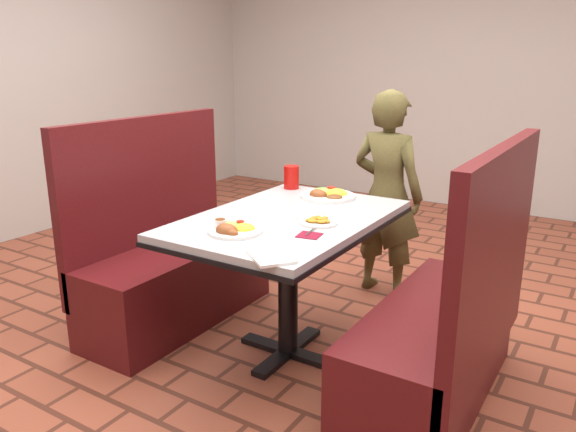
% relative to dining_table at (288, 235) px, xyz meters
% --- Properties ---
extents(dining_table, '(0.81, 1.21, 0.75)m').
position_rel_dining_table_xyz_m(dining_table, '(0.00, 0.00, 0.00)').
color(dining_table, '#B0B3B5').
rests_on(dining_table, ground).
extents(booth_bench_left, '(0.47, 1.20, 1.17)m').
position_rel_dining_table_xyz_m(booth_bench_left, '(-0.80, 0.00, -0.32)').
color(booth_bench_left, '#551315').
rests_on(booth_bench_left, ground).
extents(booth_bench_right, '(0.47, 1.20, 1.17)m').
position_rel_dining_table_xyz_m(booth_bench_right, '(0.80, 0.00, -0.32)').
color(booth_bench_right, '#551315').
rests_on(booth_bench_right, ground).
extents(diner_person, '(0.51, 0.37, 1.31)m').
position_rel_dining_table_xyz_m(diner_person, '(0.09, 1.03, 0.00)').
color(diner_person, brown).
rests_on(diner_person, ground).
extents(near_dinner_plate, '(0.24, 0.24, 0.07)m').
position_rel_dining_table_xyz_m(near_dinner_plate, '(-0.06, -0.35, 0.12)').
color(near_dinner_plate, white).
rests_on(near_dinner_plate, dining_table).
extents(far_dinner_plate, '(0.30, 0.30, 0.08)m').
position_rel_dining_table_xyz_m(far_dinner_plate, '(-0.01, 0.43, 0.12)').
color(far_dinner_plate, white).
rests_on(far_dinner_plate, dining_table).
extents(plantain_plate, '(0.18, 0.18, 0.03)m').
position_rel_dining_table_xyz_m(plantain_plate, '(0.19, -0.04, 0.11)').
color(plantain_plate, white).
rests_on(plantain_plate, dining_table).
extents(maroon_napkin, '(0.11, 0.11, 0.00)m').
position_rel_dining_table_xyz_m(maroon_napkin, '(0.24, -0.21, 0.10)').
color(maroon_napkin, maroon).
rests_on(maroon_napkin, dining_table).
extents(spoon_utensil, '(0.03, 0.13, 0.00)m').
position_rel_dining_table_xyz_m(spoon_utensil, '(0.23, -0.17, 0.10)').
color(spoon_utensil, silver).
rests_on(spoon_utensil, dining_table).
extents(red_tumbler, '(0.09, 0.09, 0.13)m').
position_rel_dining_table_xyz_m(red_tumbler, '(-0.30, 0.51, 0.16)').
color(red_tumbler, '#BA100C').
rests_on(red_tumbler, dining_table).
extents(paper_napkin, '(0.24, 0.23, 0.01)m').
position_rel_dining_table_xyz_m(paper_napkin, '(0.26, -0.53, 0.10)').
color(paper_napkin, white).
rests_on(paper_napkin, dining_table).
extents(knife_utensil, '(0.05, 0.15, 0.00)m').
position_rel_dining_table_xyz_m(knife_utensil, '(-0.10, -0.34, 0.10)').
color(knife_utensil, silver).
rests_on(knife_utensil, dining_table).
extents(fork_utensil, '(0.02, 0.15, 0.00)m').
position_rel_dining_table_xyz_m(fork_utensil, '(-0.07, -0.35, 0.11)').
color(fork_utensil, silver).
rests_on(fork_utensil, dining_table).
extents(lettuce_shreds, '(0.28, 0.32, 0.00)m').
position_rel_dining_table_xyz_m(lettuce_shreds, '(0.04, 0.06, 0.10)').
color(lettuce_shreds, '#81B448').
rests_on(lettuce_shreds, dining_table).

